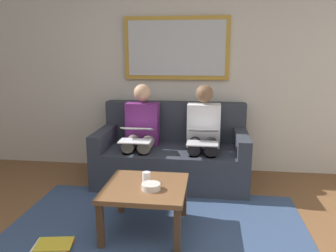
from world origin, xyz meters
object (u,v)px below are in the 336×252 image
laptop_white (137,134)px  couch (172,154)px  cup (146,177)px  laptop_silver (203,136)px  magazine_stack (53,245)px  framed_mirror (176,48)px  bowl (151,186)px  person_right (141,130)px  coffee_table (145,192)px  person_left (203,132)px

laptop_white → couch: bearing=-139.2°
cup → laptop_silver: 0.97m
laptop_white → magazine_stack: bearing=72.3°
couch → laptop_silver: couch is taller
framed_mirror → bowl: 2.01m
couch → bowl: bearing=88.8°
couch → person_right: size_ratio=1.52×
coffee_table → laptop_silver: size_ratio=1.91×
couch → person_left: bearing=169.4°
coffee_table → person_left: 1.26m
couch → person_right: person_right is taller
framed_mirror → bowl: framed_mirror is taller
bowl → person_right: person_right is taller
coffee_table → cup: (0.01, -0.08, 0.10)m
bowl → framed_mirror: bearing=-90.9°
framed_mirror → laptop_silver: 1.21m
coffee_table → framed_mirror: bearing=-93.1°
framed_mirror → coffee_table: size_ratio=1.89×
laptop_silver → cup: bearing=61.4°
couch → laptop_white: (0.36, 0.31, 0.31)m
person_right → laptop_silver: bearing=161.7°
laptop_white → magazine_stack: laptop_white is taller
person_left → magazine_stack: (1.12, 1.50, -0.59)m
framed_mirror → person_left: 1.11m
framed_mirror → magazine_stack: framed_mirror is taller
laptop_white → laptop_silver: bearing=-179.5°
couch → person_left: person_left is taller
person_right → person_left: bearing=180.0°
person_left → laptop_white: person_left is taller
person_left → coffee_table: bearing=68.6°
laptop_white → framed_mirror: bearing=-117.3°
laptop_silver → framed_mirror: bearing=-62.5°
framed_mirror → laptop_white: (0.36, 0.70, -0.92)m
coffee_table → cup: 0.13m
couch → bowl: 1.30m
coffee_table → person_right: person_right is taller
person_left → person_right: same height
person_left → person_right: size_ratio=1.00×
coffee_table → cup: cup is taller
person_left → laptop_silver: bearing=90.0°
coffee_table → laptop_silver: bearing=-116.3°
couch → framed_mirror: 1.30m
couch → cup: (0.09, 1.14, 0.14)m
magazine_stack → person_right: bearing=-105.0°
coffee_table → couch: bearing=-94.1°
bowl → person_right: 1.28m
magazine_stack → framed_mirror: bearing=-111.3°
framed_mirror → magazine_stack: (0.76, 1.96, -1.53)m
bowl → person_right: size_ratio=0.14×
bowl → couch: bearing=-91.2°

